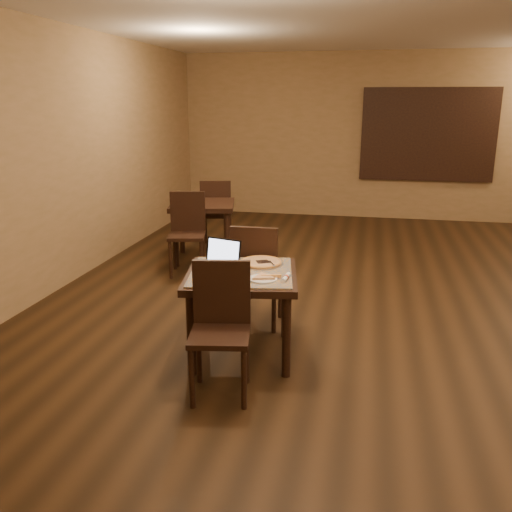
% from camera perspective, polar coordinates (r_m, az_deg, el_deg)
% --- Properties ---
extents(ground, '(10.00, 10.00, 0.00)m').
position_cam_1_polar(ground, '(5.80, 15.84, -6.30)').
color(ground, black).
rests_on(ground, ground).
extents(wall_back, '(8.00, 0.02, 3.00)m').
position_cam_1_polar(wall_back, '(10.40, 14.81, 12.00)').
color(wall_back, '#926E4A').
rests_on(wall_back, ground).
extents(wall_left, '(0.02, 10.00, 3.00)m').
position_cam_1_polar(wall_left, '(6.45, -21.59, 9.21)').
color(wall_left, '#926E4A').
rests_on(wall_left, ground).
extents(mural, '(2.34, 0.05, 1.64)m').
position_cam_1_polar(mural, '(10.39, 17.65, 12.05)').
color(mural, '#286695').
rests_on(mural, wall_back).
extents(tiled_table, '(1.06, 1.06, 0.76)m').
position_cam_1_polar(tiled_table, '(4.59, -1.53, -2.84)').
color(tiled_table, black).
rests_on(tiled_table, ground).
extents(chair_main_near, '(0.50, 0.50, 1.00)m').
position_cam_1_polar(chair_main_near, '(4.07, -3.73, -6.81)').
color(chair_main_near, black).
rests_on(chair_main_near, ground).
extents(chair_main_far, '(0.45, 0.45, 1.03)m').
position_cam_1_polar(chair_main_far, '(5.18, 0.03, -1.53)').
color(chair_main_far, black).
rests_on(chair_main_far, ground).
extents(laptop, '(0.39, 0.35, 0.23)m').
position_cam_1_polar(laptop, '(4.68, -3.64, -0.39)').
color(laptop, black).
rests_on(laptop, tiled_table).
extents(plate, '(0.23, 0.23, 0.01)m').
position_cam_1_polar(plate, '(4.34, 0.74, -2.42)').
color(plate, white).
rests_on(plate, tiled_table).
extents(pizza_slice, '(0.26, 0.26, 0.02)m').
position_cam_1_polar(pizza_slice, '(4.34, 0.74, -2.21)').
color(pizza_slice, beige).
rests_on(pizza_slice, plate).
extents(pizza_pan, '(0.40, 0.40, 0.01)m').
position_cam_1_polar(pizza_pan, '(4.75, 0.53, -0.80)').
color(pizza_pan, silver).
rests_on(pizza_pan, tiled_table).
extents(pizza_whole, '(0.36, 0.36, 0.03)m').
position_cam_1_polar(pizza_whole, '(4.75, 0.53, -0.63)').
color(pizza_whole, beige).
rests_on(pizza_whole, pizza_pan).
extents(spatula, '(0.21, 0.28, 0.01)m').
position_cam_1_polar(spatula, '(4.72, 0.72, -0.62)').
color(spatula, silver).
rests_on(spatula, pizza_whole).
extents(napkin_roll, '(0.05, 0.17, 0.04)m').
position_cam_1_polar(napkin_roll, '(4.35, 3.17, -2.26)').
color(napkin_roll, white).
rests_on(napkin_roll, tiled_table).
extents(other_table_b, '(1.01, 1.01, 0.80)m').
position_cam_1_polar(other_table_b, '(7.50, -5.63, 4.58)').
color(other_table_b, black).
rests_on(other_table_b, ground).
extents(other_table_b_chair_near, '(0.53, 0.53, 1.03)m').
position_cam_1_polar(other_table_b_chair_near, '(6.96, -7.24, 2.96)').
color(other_table_b_chair_near, black).
rests_on(other_table_b_chair_near, ground).
extents(other_table_b_chair_far, '(0.53, 0.53, 1.03)m').
position_cam_1_polar(other_table_b_chair_far, '(8.07, -4.21, 4.86)').
color(other_table_b_chair_far, black).
rests_on(other_table_b_chair_far, ground).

